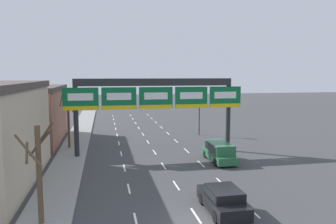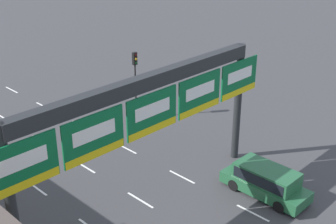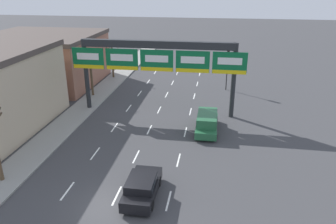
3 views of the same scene
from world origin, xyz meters
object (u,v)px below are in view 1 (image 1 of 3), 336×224
(sign_gantry, at_px, (156,95))
(tree_bare_closest, at_px, (75,111))
(suv_green, at_px, (219,151))
(car_black, at_px, (223,199))
(tree_bare_second, at_px, (69,120))
(traffic_light_near_gantry, at_px, (199,107))
(tree_bare_third, at_px, (38,169))

(sign_gantry, bearing_deg, tree_bare_closest, 125.69)
(suv_green, xyz_separation_m, tree_bare_closest, (-13.65, 15.51, 2.16))
(car_black, height_order, tree_bare_second, tree_bare_second)
(suv_green, xyz_separation_m, tree_bare_second, (-13.62, 7.62, 2.06))
(sign_gantry, height_order, car_black, sign_gantry)
(traffic_light_near_gantry, distance_m, tree_bare_second, 16.22)
(car_black, relative_size, tree_bare_second, 0.71)
(suv_green, distance_m, tree_bare_closest, 20.77)
(traffic_light_near_gantry, bearing_deg, car_black, -103.21)
(traffic_light_near_gantry, relative_size, tree_bare_second, 0.85)
(car_black, height_order, tree_bare_closest, tree_bare_closest)
(sign_gantry, relative_size, traffic_light_near_gantry, 3.36)
(tree_bare_second, height_order, tree_bare_third, tree_bare_second)
(traffic_light_near_gantry, xyz_separation_m, tree_bare_second, (-15.45, -4.91, -0.60))
(car_black, distance_m, tree_bare_closest, 27.88)
(sign_gantry, distance_m, traffic_light_near_gantry, 11.48)
(suv_green, relative_size, tree_bare_second, 0.82)
(sign_gantry, distance_m, car_black, 15.03)
(sign_gantry, height_order, suv_green, sign_gantry)
(car_black, distance_m, suv_green, 10.97)
(car_black, height_order, tree_bare_third, tree_bare_third)
(car_black, xyz_separation_m, tree_bare_third, (-9.74, 0.23, 2.23))
(sign_gantry, xyz_separation_m, tree_bare_third, (-8.13, -13.84, -2.79))
(traffic_light_near_gantry, bearing_deg, tree_bare_second, -162.37)
(sign_gantry, distance_m, tree_bare_closest, 14.80)
(car_black, xyz_separation_m, traffic_light_near_gantry, (5.38, 22.91, 2.82))
(traffic_light_near_gantry, height_order, tree_bare_closest, tree_bare_closest)
(sign_gantry, xyz_separation_m, tree_bare_second, (-8.46, 3.93, -2.79))
(sign_gantry, height_order, tree_bare_closest, sign_gantry)
(traffic_light_near_gantry, distance_m, tree_bare_closest, 15.77)
(tree_bare_closest, bearing_deg, sign_gantry, -54.31)
(tree_bare_closest, distance_m, tree_bare_second, 7.88)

